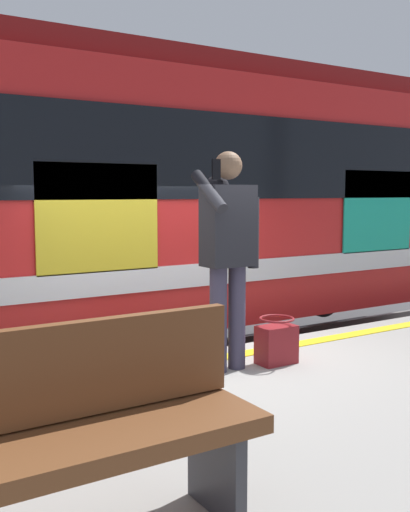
{
  "coord_description": "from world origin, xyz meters",
  "views": [
    {
      "loc": [
        2.58,
        4.46,
        2.44
      ],
      "look_at": [
        -0.02,
        0.3,
        1.91
      ],
      "focal_mm": 41.52,
      "sensor_mm": 36.0,
      "label": 1
    }
  ],
  "objects_px": {
    "passenger": "(228,243)",
    "bench": "(80,430)",
    "train_carriage": "(191,192)",
    "handbag": "(276,343)"
  },
  "relations": [
    {
      "from": "passenger",
      "to": "bench",
      "type": "relative_size",
      "value": 1.16
    },
    {
      "from": "train_carriage",
      "to": "passenger",
      "type": "height_order",
      "value": "train_carriage"
    },
    {
      "from": "handbag",
      "to": "bench",
      "type": "xyz_separation_m",
      "value": [
        2.3,
        1.61,
        0.31
      ]
    },
    {
      "from": "passenger",
      "to": "handbag",
      "type": "distance_m",
      "value": 0.97
    },
    {
      "from": "passenger",
      "to": "handbag",
      "type": "bearing_deg",
      "value": 169.78
    },
    {
      "from": "train_carriage",
      "to": "handbag",
      "type": "distance_m",
      "value": 3.34
    },
    {
      "from": "passenger",
      "to": "bench",
      "type": "distance_m",
      "value": 2.56
    },
    {
      "from": "bench",
      "to": "passenger",
      "type": "bearing_deg",
      "value": -137.66
    },
    {
      "from": "train_carriage",
      "to": "bench",
      "type": "distance_m",
      "value": 5.66
    },
    {
      "from": "handbag",
      "to": "bench",
      "type": "height_order",
      "value": "bench"
    }
  ]
}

